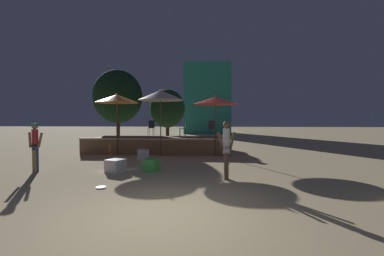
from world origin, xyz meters
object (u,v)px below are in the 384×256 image
cube_seat_0 (109,149)px  bistro_chair_0 (151,126)px  bistro_chair_2 (212,127)px  frisbee_disc (101,187)px  cube_seat_3 (143,154)px  background_tree_0 (118,97)px  cube_seat_2 (115,166)px  patio_umbrella_2 (161,95)px  cube_seat_1 (151,165)px  patio_umbrella_1 (117,99)px  person_1 (35,145)px  bistro_chair_1 (184,127)px  patio_umbrella_0 (215,101)px  background_tree_1 (167,109)px  person_0 (226,147)px

cube_seat_0 → bistro_chair_0: 3.03m
bistro_chair_2 → frisbee_disc: (-2.92, -7.82, -1.39)m
cube_seat_3 → background_tree_0: 9.75m
cube_seat_2 → bistro_chair_2: bistro_chair_2 is taller
frisbee_disc → bistro_chair_2: bearing=69.5°
cube_seat_0 → background_tree_0: background_tree_0 is taller
cube_seat_0 → cube_seat_3: cube_seat_0 is taller
patio_umbrella_2 → cube_seat_0: size_ratio=4.37×
cube_seat_0 → background_tree_0: (-2.00, 6.64, 3.38)m
cube_seat_1 → frisbee_disc: 2.40m
patio_umbrella_1 → background_tree_0: (-2.61, 7.09, 0.76)m
cube_seat_2 → frisbee_disc: 2.13m
cube_seat_2 → cube_seat_1: bearing=7.5°
person_1 → bistro_chair_1: 7.61m
patio_umbrella_2 → bistro_chair_1: (0.95, 2.00, -1.59)m
cube_seat_2 → cube_seat_3: bearing=87.0°
patio_umbrella_0 → cube_seat_2: bearing=-130.3°
person_1 → background_tree_1: 12.45m
cube_seat_1 → bistro_chair_1: bearing=84.6°
cube_seat_3 → bistro_chair_2: bearing=40.4°
person_0 → bistro_chair_2: size_ratio=1.97×
person_0 → person_1: bearing=84.8°
cube_seat_2 → bistro_chair_0: size_ratio=0.77×
patio_umbrella_1 → patio_umbrella_0: bearing=0.9°
person_0 → patio_umbrella_2: bearing=32.0°
bistro_chair_0 → background_tree_0: (-3.73, 4.43, 2.22)m
bistro_chair_1 → background_tree_0: size_ratio=0.16×
cube_seat_0 → background_tree_1: bearing=75.9°
frisbee_disc → background_tree_0: bearing=108.7°
cube_seat_1 → bistro_chair_2: bearing=69.3°
patio_umbrella_0 → cube_seat_1: 5.22m
patio_umbrella_1 → bistro_chair_2: patio_umbrella_1 is taller
person_1 → bistro_chair_2: bistro_chair_2 is taller
cube_seat_1 → bistro_chair_1: (0.54, 5.71, 1.19)m
patio_umbrella_2 → background_tree_1: 8.02m
patio_umbrella_1 → frisbee_disc: (1.87, -6.13, -2.85)m
person_1 → bistro_chair_0: bearing=149.0°
bistro_chair_0 → bistro_chair_2: (3.66, -0.97, 0.00)m
bistro_chair_1 → bistro_chair_0: bearing=-125.4°
patio_umbrella_0 → patio_umbrella_1: patio_umbrella_1 is taller
cube_seat_0 → cube_seat_2: (2.06, -4.50, -0.03)m
bistro_chair_2 → bistro_chair_0: bearing=147.1°
frisbee_disc → patio_umbrella_1: bearing=106.9°
cube_seat_2 → bistro_chair_0: (-0.33, 6.71, 1.19)m
person_0 → frisbee_disc: 3.73m
cube_seat_3 → background_tree_1: size_ratio=0.14×
patio_umbrella_0 → person_1: 7.82m
cube_seat_1 → frisbee_disc: (-0.82, -2.24, -0.20)m
patio_umbrella_0 → background_tree_1: bearing=115.8°
patio_umbrella_2 → patio_umbrella_0: bearing=5.4°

